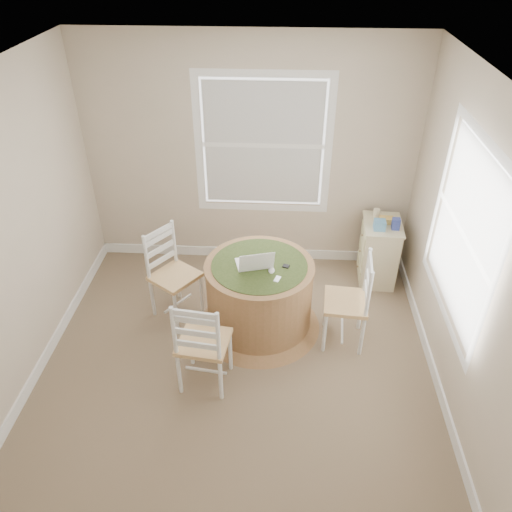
{
  "coord_description": "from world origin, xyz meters",
  "views": [
    {
      "loc": [
        0.37,
        -3.24,
        3.47
      ],
      "look_at": [
        0.15,
        0.45,
        0.93
      ],
      "focal_mm": 35.0,
      "sensor_mm": 36.0,
      "label": 1
    }
  ],
  "objects_px": {
    "corner_chest": "(378,251)",
    "chair_right": "(346,302)",
    "chair_near": "(204,341)",
    "laptop": "(254,263)",
    "round_table": "(259,293)",
    "chair_left": "(175,276)"
  },
  "relations": [
    {
      "from": "corner_chest",
      "to": "chair_right",
      "type": "bearing_deg",
      "value": -111.23
    },
    {
      "from": "chair_near",
      "to": "laptop",
      "type": "distance_m",
      "value": 0.89
    },
    {
      "from": "chair_right",
      "to": "corner_chest",
      "type": "bearing_deg",
      "value": 160.64
    },
    {
      "from": "round_table",
      "to": "chair_right",
      "type": "bearing_deg",
      "value": 7.49
    },
    {
      "from": "round_table",
      "to": "corner_chest",
      "type": "xyz_separation_m",
      "value": [
        1.29,
        0.88,
        -0.05
      ]
    },
    {
      "from": "round_table",
      "to": "chair_near",
      "type": "distance_m",
      "value": 0.88
    },
    {
      "from": "chair_left",
      "to": "laptop",
      "type": "distance_m",
      "value": 0.88
    },
    {
      "from": "round_table",
      "to": "chair_near",
      "type": "height_order",
      "value": "chair_near"
    },
    {
      "from": "round_table",
      "to": "laptop",
      "type": "height_order",
      "value": "laptop"
    },
    {
      "from": "chair_left",
      "to": "corner_chest",
      "type": "distance_m",
      "value": 2.27
    },
    {
      "from": "chair_right",
      "to": "corner_chest",
      "type": "height_order",
      "value": "chair_right"
    },
    {
      "from": "round_table",
      "to": "laptop",
      "type": "xyz_separation_m",
      "value": [
        -0.05,
        -0.02,
        0.37
      ]
    },
    {
      "from": "round_table",
      "to": "chair_right",
      "type": "height_order",
      "value": "chair_right"
    },
    {
      "from": "round_table",
      "to": "chair_right",
      "type": "xyz_separation_m",
      "value": [
        0.82,
        -0.16,
        0.07
      ]
    },
    {
      "from": "chair_right",
      "to": "corner_chest",
      "type": "xyz_separation_m",
      "value": [
        0.47,
        1.04,
        -0.11
      ]
    },
    {
      "from": "chair_left",
      "to": "laptop",
      "type": "relative_size",
      "value": 2.44
    },
    {
      "from": "chair_left",
      "to": "round_table",
      "type": "bearing_deg",
      "value": -64.04
    },
    {
      "from": "corner_chest",
      "to": "laptop",
      "type": "bearing_deg",
      "value": -143.18
    },
    {
      "from": "chair_near",
      "to": "chair_right",
      "type": "height_order",
      "value": "same"
    },
    {
      "from": "laptop",
      "to": "chair_left",
      "type": "bearing_deg",
      "value": -26.21
    },
    {
      "from": "chair_near",
      "to": "corner_chest",
      "type": "height_order",
      "value": "chair_near"
    },
    {
      "from": "laptop",
      "to": "corner_chest",
      "type": "relative_size",
      "value": 0.54
    }
  ]
}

